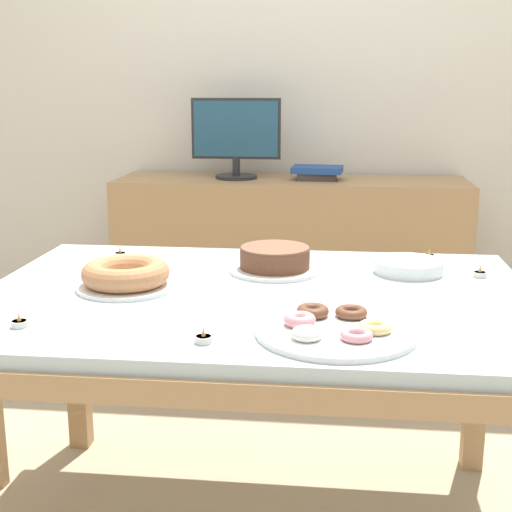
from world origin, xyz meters
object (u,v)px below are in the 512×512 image
at_px(tealight_near_front, 120,254).
at_px(tealight_right_edge, 19,323).
at_px(tealight_near_cakes, 429,256).
at_px(tealight_centre, 480,274).
at_px(computer_monitor, 236,139).
at_px(book_stack, 317,172).
at_px(cake_chocolate_round, 275,260).
at_px(cake_golden_bundt, 126,276).
at_px(pastry_platter, 335,329).
at_px(tealight_left_edge, 204,338).
at_px(plate_stack, 409,266).

height_order(tealight_near_front, tealight_right_edge, same).
relative_size(tealight_near_cakes, tealight_centre, 1.00).
xyz_separation_m(tealight_near_cakes, tealight_near_front, (-1.01, -0.09, 0.00)).
xyz_separation_m(computer_monitor, tealight_near_cakes, (0.78, -1.06, -0.30)).
height_order(book_stack, cake_chocolate_round, book_stack).
bearing_deg(cake_golden_bundt, cake_chocolate_round, 30.35).
distance_m(computer_monitor, tealight_near_front, 1.21).
xyz_separation_m(cake_chocolate_round, tealight_near_cakes, (0.49, 0.21, -0.03)).
bearing_deg(pastry_platter, computer_monitor, 104.82).
xyz_separation_m(pastry_platter, tealight_left_edge, (-0.29, -0.09, -0.00)).
bearing_deg(tealight_right_edge, plate_stack, 32.47).
height_order(book_stack, tealight_near_cakes, book_stack).
xyz_separation_m(cake_chocolate_round, plate_stack, (0.41, 0.03, -0.02)).
height_order(cake_golden_bundt, tealight_near_front, cake_golden_bundt).
bearing_deg(cake_chocolate_round, tealight_near_cakes, 23.58).
height_order(pastry_platter, tealight_centre, pastry_platter).
bearing_deg(tealight_centre, plate_stack, 172.39).
bearing_deg(tealight_left_edge, cake_golden_bundt, 126.20).
bearing_deg(computer_monitor, tealight_near_front, -101.35).
bearing_deg(cake_chocolate_round, computer_monitor, 103.09).
height_order(book_stack, cake_golden_bundt, book_stack).
distance_m(plate_stack, tealight_near_front, 0.94).
distance_m(cake_golden_bundt, plate_stack, 0.85).
xyz_separation_m(cake_golden_bundt, plate_stack, (0.80, 0.26, -0.02)).
relative_size(computer_monitor, tealight_near_cakes, 10.60).
distance_m(cake_chocolate_round, plate_stack, 0.41).
relative_size(cake_chocolate_round, pastry_platter, 0.75).
bearing_deg(pastry_platter, tealight_near_front, 136.58).
bearing_deg(book_stack, tealight_centre, -67.70).
height_order(computer_monitor, book_stack, computer_monitor).
bearing_deg(tealight_centre, book_stack, 112.30).
xyz_separation_m(cake_golden_bundt, pastry_platter, (0.58, -0.31, -0.02)).
bearing_deg(tealight_near_front, tealight_centre, -6.22).
bearing_deg(tealight_near_front, cake_golden_bundt, -70.60).
relative_size(cake_chocolate_round, tealight_near_front, 7.00).
height_order(cake_chocolate_round, tealight_centre, cake_chocolate_round).
height_order(cake_golden_bundt, pastry_platter, cake_golden_bundt).
bearing_deg(tealight_right_edge, cake_golden_bundt, 65.78).
relative_size(cake_golden_bundt, tealight_centre, 6.96).
distance_m(computer_monitor, cake_golden_bundt, 1.53).
height_order(computer_monitor, tealight_right_edge, computer_monitor).
height_order(tealight_near_cakes, tealight_left_edge, same).
distance_m(plate_stack, tealight_near_cakes, 0.20).
height_order(pastry_platter, plate_stack, pastry_platter).
bearing_deg(computer_monitor, cake_golden_bundt, -93.90).
bearing_deg(tealight_right_edge, book_stack, 70.80).
distance_m(cake_chocolate_round, tealight_near_cakes, 0.53).
distance_m(computer_monitor, tealight_right_edge, 1.89).
height_order(cake_chocolate_round, tealight_near_front, cake_chocolate_round).
bearing_deg(cake_golden_bundt, book_stack, 72.00).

